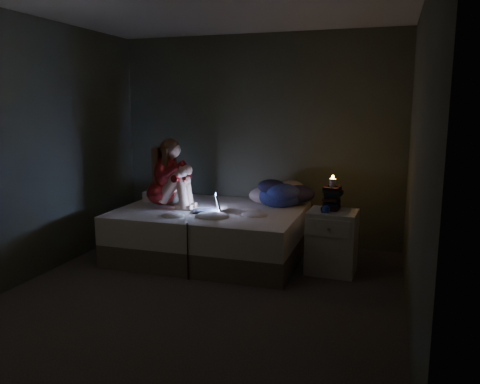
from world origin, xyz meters
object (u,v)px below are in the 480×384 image
at_px(nightstand, 332,242).
at_px(laptop, 206,202).
at_px(candle, 333,183).
at_px(bed, 211,233).
at_px(phone, 326,211).
at_px(woman, 160,173).

bearing_deg(nightstand, laptop, -174.87).
xyz_separation_m(laptop, candle, (1.36, 0.15, 0.26)).
bearing_deg(bed, nightstand, -4.51).
xyz_separation_m(bed, nightstand, (1.40, -0.11, 0.05)).
bearing_deg(candle, phone, -107.40).
distance_m(bed, laptop, 0.43).
relative_size(laptop, nightstand, 0.47).
bearing_deg(woman, phone, -5.04).
distance_m(nightstand, phone, 0.34).
bearing_deg(nightstand, candle, 108.37).
bearing_deg(laptop, nightstand, -19.06).
xyz_separation_m(bed, phone, (1.33, -0.16, 0.38)).
height_order(woman, candle, woman).
bearing_deg(laptop, phone, -20.94).
distance_m(woman, phone, 1.94).
distance_m(candle, phone, 0.30).
xyz_separation_m(bed, woman, (-0.58, -0.09, 0.69)).
xyz_separation_m(woman, nightstand, (1.98, -0.02, -0.64)).
bearing_deg(woman, candle, -1.12).
xyz_separation_m(bed, laptop, (0.01, -0.17, 0.39)).
relative_size(candle, phone, 0.57).
height_order(bed, phone, phone).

